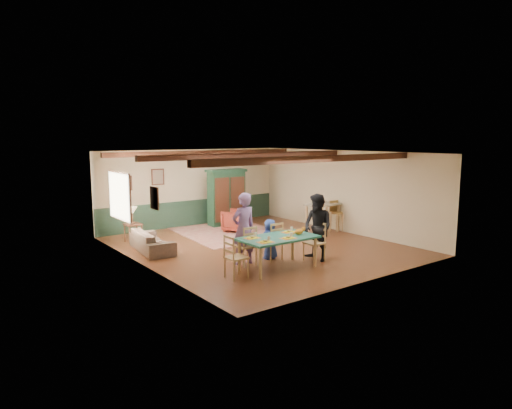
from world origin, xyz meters
TOP-DOWN VIEW (x-y plane):
  - floor at (0.00, 0.00)m, footprint 8.00×8.00m
  - wall_back at (0.00, 4.00)m, footprint 7.00×0.02m
  - wall_left at (-3.50, 0.00)m, footprint 0.02×8.00m
  - wall_right at (3.50, 0.00)m, footprint 0.02×8.00m
  - ceiling at (0.00, 0.00)m, footprint 7.00×8.00m
  - wainscot_back at (0.00, 3.98)m, footprint 6.95×0.03m
  - ceiling_beam_front at (0.00, -2.30)m, footprint 6.95×0.16m
  - ceiling_beam_mid at (0.00, 0.40)m, footprint 6.95×0.16m
  - ceiling_beam_back at (0.00, 3.00)m, footprint 6.95×0.16m
  - window_left at (-3.47, 1.70)m, footprint 0.06×1.60m
  - picture_left_wall at (-3.47, -0.60)m, footprint 0.04×0.42m
  - picture_back_a at (-1.30, 3.97)m, footprint 0.45×0.04m
  - picture_back_b at (-2.40, 3.97)m, footprint 0.38×0.04m
  - dining_table at (-1.04, -2.10)m, footprint 1.87×1.04m
  - dining_chair_far_left at (-1.45, -1.35)m, footprint 0.44×0.46m
  - dining_chair_far_right at (-0.62, -1.35)m, footprint 0.44×0.46m
  - dining_chair_end_left at (-2.23, -2.09)m, footprint 0.46×0.44m
  - dining_chair_end_right at (0.16, -2.10)m, footprint 0.46×0.44m
  - person_man at (-1.45, -1.27)m, footprint 0.65×0.43m
  - person_woman at (0.26, -2.10)m, footprint 0.65×0.83m
  - person_child at (-0.62, -1.27)m, footprint 0.51×0.33m
  - cat at (-0.46, -2.20)m, footprint 0.37×0.15m
  - place_setting_near_left at (-1.61, -2.36)m, footprint 0.42×0.31m
  - place_setting_near_center at (-0.93, -2.36)m, footprint 0.42×0.31m
  - place_setting_far_left at (-1.61, -1.84)m, footprint 0.42×0.31m
  - place_setting_far_right at (-0.46, -1.84)m, footprint 0.42×0.31m
  - area_rug at (0.33, 2.07)m, footprint 3.31×3.83m
  - armoire at (0.98, 3.27)m, footprint 1.46×0.67m
  - armchair at (0.63, 2.13)m, footprint 1.09×1.09m
  - sofa at (-2.74, 1.32)m, footprint 0.97×2.01m
  - end_table at (-2.74, 2.66)m, footprint 0.46×0.46m
  - table_lamp at (-2.74, 2.66)m, footprint 0.29×0.29m
  - counter_table at (2.84, 0.30)m, footprint 1.20×0.76m
  - bar_stool_left at (2.65, 0.10)m, footprint 0.44×0.48m
  - bar_stool_right at (3.27, 0.07)m, footprint 0.41×0.44m

SIDE VIEW (x-z plane):
  - floor at x=0.00m, z-range 0.00..0.00m
  - area_rug at x=0.33m, z-range 0.00..0.01m
  - end_table at x=-2.74m, z-range 0.00..0.57m
  - sofa at x=-2.74m, z-range 0.00..0.57m
  - armchair at x=0.63m, z-range 0.00..0.73m
  - dining_table at x=-1.04m, z-range 0.00..0.78m
  - wainscot_back at x=0.00m, z-range 0.00..0.90m
  - counter_table at x=2.84m, z-range 0.00..0.96m
  - dining_chair_far_left at x=-1.45m, z-range 0.00..0.99m
  - dining_chair_far_right at x=-0.62m, z-range 0.00..0.99m
  - dining_chair_end_left at x=-2.23m, z-range 0.00..0.99m
  - dining_chair_end_right at x=0.16m, z-range 0.00..0.99m
  - bar_stool_right at x=3.27m, z-range 0.00..1.04m
  - person_child at x=-0.62m, z-range 0.00..1.04m
  - bar_stool_left at x=2.65m, z-range 0.00..1.13m
  - table_lamp at x=-2.74m, z-range 0.57..1.08m
  - place_setting_near_left at x=-1.61m, z-range 0.78..0.89m
  - place_setting_near_center at x=-0.93m, z-range 0.78..0.89m
  - place_setting_far_left at x=-1.61m, z-range 0.78..0.89m
  - place_setting_far_right at x=-0.46m, z-range 0.78..0.89m
  - person_woman at x=0.26m, z-range 0.00..1.71m
  - cat at x=-0.46m, z-range 0.78..0.97m
  - person_man at x=-1.45m, z-range 0.00..1.79m
  - armoire at x=0.98m, z-range 0.00..2.00m
  - wall_back at x=0.00m, z-range 0.00..2.70m
  - wall_left at x=-3.50m, z-range 0.00..2.70m
  - wall_right at x=3.50m, z-range 0.00..2.70m
  - window_left at x=-3.47m, z-range 0.90..2.20m
  - picture_back_b at x=-2.40m, z-range 1.41..1.89m
  - picture_left_wall at x=-3.47m, z-range 1.49..2.01m
  - picture_back_a at x=-1.30m, z-range 1.52..2.08m
  - ceiling_beam_front at x=0.00m, z-range 2.53..2.69m
  - ceiling_beam_mid at x=0.00m, z-range 2.53..2.69m
  - ceiling_beam_back at x=0.00m, z-range 2.53..2.69m
  - ceiling at x=0.00m, z-range 2.69..2.71m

